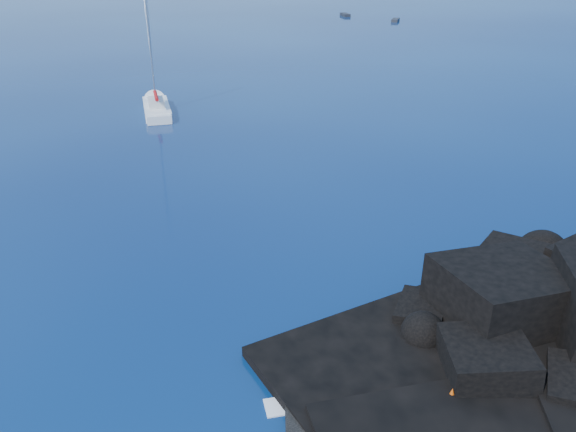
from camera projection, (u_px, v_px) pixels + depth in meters
name	position (u px, v px, depth m)	size (l,w,h in m)	color
surf_foam	(390.00, 354.00, 22.51)	(10.00, 8.00, 0.06)	white
sailboat	(157.00, 113.00, 55.82)	(2.43, 11.61, 12.17)	white
marker_cone	(452.00, 394.00, 19.64)	(0.35, 0.35, 0.53)	#E9540C
distant_boat_a	(345.00, 16.00, 137.02)	(1.46, 4.68, 0.62)	black
distant_boat_b	(395.00, 21.00, 126.65)	(1.39, 4.46, 0.59)	#242529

